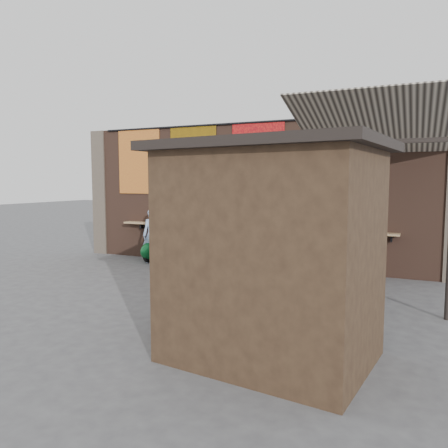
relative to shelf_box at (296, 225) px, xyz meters
The scene contains 33 objects.
ground 2.99m from the shelf_box, 122.33° to the right, with size 70.00×70.00×0.00m, color #474749.
brick_wall 1.69m from the shelf_box, 164.64° to the left, with size 10.00×0.40×4.00m, color brown.
pier_left 6.71m from the shelf_box, behind, with size 0.50×0.50×4.00m, color #4C4238.
eating_counter 1.46m from the shelf_box, behind, with size 8.00×0.32×0.05m, color #9E7A51.
shelf_box is the anchor object (origin of this frame).
tapestry_redgold 5.36m from the shelf_box, behind, with size 1.50×0.02×2.00m, color maroon.
tapestry_sun 3.62m from the shelf_box, behind, with size 1.50×0.02×2.00m, color #CD8E0C.
tapestry_orange 2.11m from the shelf_box, behind, with size 1.50×0.02×2.00m, color red.
tapestry_multi 1.96m from the shelf_box, 12.04° to the left, with size 1.50×0.02×2.00m, color #275890.
hang_rail 3.10m from the shelf_box, behind, with size 0.06×0.06×9.50m, color black.
scooter_stool_0 4.40m from the shelf_box, behind, with size 0.36×0.79×0.75m, color #0C5825, non-canonical shape.
scooter_stool_1 3.78m from the shelf_box, behind, with size 0.34×0.75×0.72m, color black, non-canonical shape.
scooter_stool_2 3.20m from the shelf_box, behind, with size 0.38×0.85×0.81m, color maroon, non-canonical shape.
scooter_stool_3 2.57m from the shelf_box, behind, with size 0.32×0.72×0.68m, color navy, non-canonical shape.
scooter_stool_4 2.00m from the shelf_box, behind, with size 0.33×0.73×0.69m, color black, non-canonical shape.
scooter_stool_5 1.49m from the shelf_box, 166.40° to the right, with size 0.32×0.71×0.67m, color #9A3414, non-canonical shape.
scooter_stool_6 1.09m from the shelf_box, 147.32° to the right, with size 0.33×0.72×0.69m, color #1D1244, non-canonical shape.
scooter_stool_7 0.96m from the shelf_box, 74.60° to the right, with size 0.34×0.75×0.71m, color #18633E, non-canonical shape.
scooter_stool_8 1.14m from the shelf_box, 21.67° to the right, with size 0.36×0.80×0.76m, color #0F4B1E, non-canonical shape.
scooter_stool_9 1.63m from the shelf_box, 11.56° to the right, with size 0.33×0.72×0.69m, color #9D0C0D, non-canonical shape.
diner_left 4.24m from the shelf_box, behind, with size 0.58×0.38×1.60m, color #89A3C8.
diner_right 2.59m from the shelf_box, 159.42° to the right, with size 0.84×0.65×1.72m, color #2C2224.
shopper_navy 2.02m from the shelf_box, 48.78° to the right, with size 0.87×0.36×1.49m, color #172433.
shopper_grey 3.58m from the shelf_box, 64.28° to the right, with size 1.15×0.66×1.78m, color #4D4D51.
shopper_tan 2.14m from the shelf_box, 91.18° to the right, with size 0.74×0.48×1.52m, color #937F5D.
market_stall 5.82m from the shelf_box, 78.47° to the right, with size 2.55×1.92×2.77m, color black.
stall_roof 6.03m from the shelf_box, 78.47° to the right, with size 2.86×2.20×0.12m, color black.
stall_sign 4.96m from the shelf_box, 74.70° to the right, with size 1.20×0.04×0.50m, color gold.
stall_shelf 4.90m from the shelf_box, 74.70° to the right, with size 2.12×0.10×0.06m, color #473321.
awning_canvas 3.38m from the shelf_box, 34.41° to the right, with size 3.20×3.40×0.03m, color beige.
awning_ledger 3.40m from the shelf_box, ahead, with size 3.30×0.08×0.12m, color #33261C.
awning_header 3.99m from the shelf_box, 54.82° to the right, with size 3.00×0.08×0.08m, color black.
awning_post_left 2.99m from the shelf_box, 77.48° to the right, with size 0.09×0.09×3.10m, color black.
Camera 1 is at (4.39, -8.88, 2.38)m, focal length 35.00 mm.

